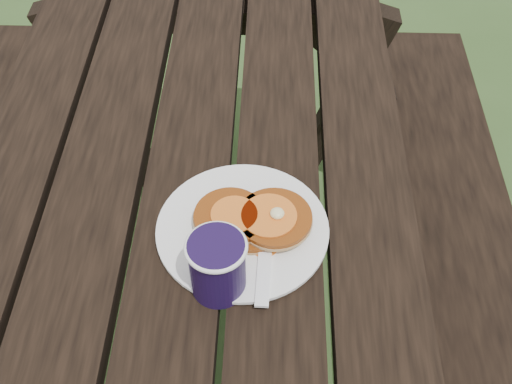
{
  "coord_description": "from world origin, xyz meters",
  "views": [
    {
      "loc": [
        0.14,
        -0.67,
        1.55
      ],
      "look_at": [
        0.12,
        -0.03,
        0.8
      ],
      "focal_mm": 45.0,
      "sensor_mm": 36.0,
      "label": 1
    }
  ],
  "objects_px": {
    "plate": "(243,230)",
    "coffee_cup": "(217,264)",
    "pancake_stack": "(254,219)",
    "picnic_table": "(200,317)"
  },
  "relations": [
    {
      "from": "picnic_table",
      "to": "pancake_stack",
      "type": "height_order",
      "value": "pancake_stack"
    },
    {
      "from": "pancake_stack",
      "to": "coffee_cup",
      "type": "bearing_deg",
      "value": -113.84
    },
    {
      "from": "pancake_stack",
      "to": "coffee_cup",
      "type": "relative_size",
      "value": 1.81
    },
    {
      "from": "picnic_table",
      "to": "plate",
      "type": "relative_size",
      "value": 6.9
    },
    {
      "from": "plate",
      "to": "picnic_table",
      "type": "bearing_deg",
      "value": 145.95
    },
    {
      "from": "plate",
      "to": "coffee_cup",
      "type": "distance_m",
      "value": 0.12
    },
    {
      "from": "picnic_table",
      "to": "coffee_cup",
      "type": "distance_m",
      "value": 0.48
    },
    {
      "from": "coffee_cup",
      "to": "picnic_table",
      "type": "bearing_deg",
      "value": 112.38
    },
    {
      "from": "plate",
      "to": "pancake_stack",
      "type": "height_order",
      "value": "pancake_stack"
    },
    {
      "from": "pancake_stack",
      "to": "coffee_cup",
      "type": "distance_m",
      "value": 0.12
    }
  ]
}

